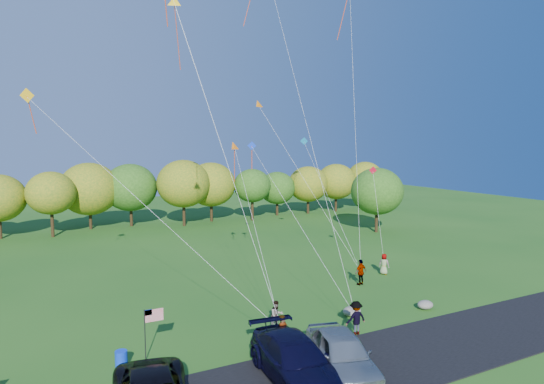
{
  "coord_description": "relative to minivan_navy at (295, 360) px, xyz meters",
  "views": [
    {
      "loc": [
        -12.5,
        -21.12,
        10.52
      ],
      "look_at": [
        1.87,
        6.0,
        7.26
      ],
      "focal_mm": 32.0,
      "sensor_mm": 36.0,
      "label": 1
    }
  ],
  "objects": [
    {
      "name": "flyer_c",
      "position": [
        5.56,
        2.91,
        -0.05
      ],
      "size": [
        1.23,
        0.74,
        1.87
      ],
      "primitive_type": "imported",
      "rotation": [
        0.0,
        0.0,
        3.1
      ],
      "color": "#4C4C59",
      "rests_on": "ground"
    },
    {
      "name": "treeline",
      "position": [
        1.27,
        40.04,
        3.88
      ],
      "size": [
        76.37,
        27.75,
        8.61
      ],
      "color": "#392814",
      "rests_on": "ground"
    },
    {
      "name": "flyer_a",
      "position": [
        1.03,
        2.91,
        -0.04
      ],
      "size": [
        0.81,
        0.7,
        1.88
      ],
      "primitive_type": "imported",
      "rotation": [
        0.0,
        0.0,
        0.43
      ],
      "color": "#4C4C59",
      "rests_on": "ground"
    },
    {
      "name": "boulder_near",
      "position": [
        7.13,
        5.31,
        -0.69
      ],
      "size": [
        1.18,
        0.92,
        0.59
      ],
      "primitive_type": "ellipsoid",
      "color": "gray",
      "rests_on": "ground"
    },
    {
      "name": "kites_aloft",
      "position": [
        5.16,
        16.27,
        18.71
      ],
      "size": [
        24.6,
        11.13,
        18.52
      ],
      "color": "red",
      "rests_on": "ground"
    },
    {
      "name": "boulder_far",
      "position": [
        11.93,
        4.12,
        -0.71
      ],
      "size": [
        1.05,
        0.87,
        0.54
      ],
      "primitive_type": "ellipsoid",
      "color": "gray",
      "rests_on": "ground"
    },
    {
      "name": "minivan_silver",
      "position": [
        2.14,
        -0.49,
        0.04
      ],
      "size": [
        3.72,
        6.02,
        1.91
      ],
      "primitive_type": "imported",
      "rotation": [
        0.0,
        0.0,
        -0.28
      ],
      "color": "#989EA1",
      "rests_on": "asphalt_lane"
    },
    {
      "name": "asphalt_lane",
      "position": [
        2.13,
        -0.29,
        -0.95
      ],
      "size": [
        44.0,
        6.0,
        0.06
      ],
      "primitive_type": "cube",
      "color": "black",
      "rests_on": "ground"
    },
    {
      "name": "flyer_d",
      "position": [
        11.57,
        10.1,
        -0.03
      ],
      "size": [
        1.18,
        0.67,
        1.9
      ],
      "primitive_type": "imported",
      "rotation": [
        0.0,
        0.0,
        3.34
      ],
      "color": "#4C4C59",
      "rests_on": "ground"
    },
    {
      "name": "trash_barrel",
      "position": [
        -6.49,
        4.85,
        -0.56
      ],
      "size": [
        0.56,
        0.56,
        0.84
      ],
      "primitive_type": "cylinder",
      "color": "#0E37D3",
      "rests_on": "ground"
    },
    {
      "name": "ground",
      "position": [
        2.13,
        3.71,
        -0.98
      ],
      "size": [
        140.0,
        140.0,
        0.0
      ],
      "primitive_type": "plane",
      "color": "#215518",
      "rests_on": "ground"
    },
    {
      "name": "minivan_navy",
      "position": [
        0.0,
        0.0,
        0.0
      ],
      "size": [
        3.26,
        6.59,
        1.84
      ],
      "primitive_type": "imported",
      "rotation": [
        0.0,
        0.0,
        -0.11
      ],
      "color": "black",
      "rests_on": "asphalt_lane"
    },
    {
      "name": "flyer_e",
      "position": [
        14.97,
        11.51,
        -0.16
      ],
      "size": [
        0.88,
        0.96,
        1.64
      ],
      "primitive_type": "imported",
      "rotation": [
        0.0,
        0.0,
        2.16
      ],
      "color": "#4C4C59",
      "rests_on": "ground"
    },
    {
      "name": "flag_assembly",
      "position": [
        -5.03,
        5.12,
        0.92
      ],
      "size": [
        0.93,
        0.61,
        2.53
      ],
      "color": "black",
      "rests_on": "ground"
    },
    {
      "name": "flyer_b",
      "position": [
        2.09,
        5.57,
        -0.16
      ],
      "size": [
        0.8,
        0.63,
        1.65
      ],
      "primitive_type": "imported",
      "rotation": [
        0.0,
        0.0,
        -0.0
      ],
      "color": "#4C4C59",
      "rests_on": "ground"
    }
  ]
}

